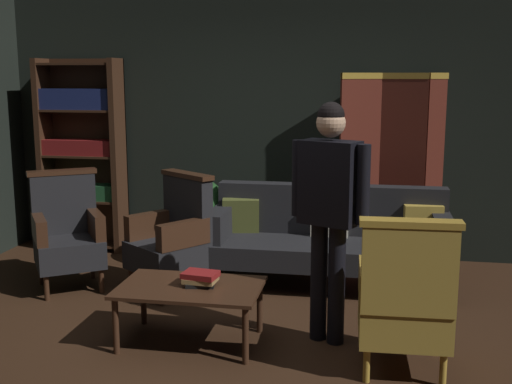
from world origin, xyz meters
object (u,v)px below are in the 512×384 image
at_px(armchair_wing_left, 67,234).
at_px(potted_plant, 198,215).
at_px(velvet_couch, 329,235).
at_px(standing_figure, 329,200).
at_px(folding_screen, 402,165).
at_px(book_tan_leather, 200,280).
at_px(book_black_cloth, 201,284).
at_px(coffee_table, 190,292).
at_px(armchair_gilt_accent, 405,299).
at_px(armchair_wing_right, 173,237).
at_px(book_red_leather, 200,275).
at_px(bookshelf, 82,150).

relative_size(armchair_wing_left, potted_plant, 1.16).
distance_m(velvet_couch, standing_figure, 1.41).
distance_m(folding_screen, velvet_couch, 1.23).
height_order(potted_plant, book_tan_leather, potted_plant).
distance_m(velvet_couch, book_black_cloth, 1.67).
relative_size(coffee_table, armchair_gilt_accent, 0.96).
xyz_separation_m(armchair_wing_right, standing_figure, (1.40, -0.83, 0.54)).
bearing_deg(book_black_cloth, book_tan_leather, 0.00).
bearing_deg(book_red_leather, armchair_gilt_accent, -9.37).
xyz_separation_m(velvet_couch, book_red_leather, (-0.80, -1.47, 0.05)).
bearing_deg(armchair_gilt_accent, standing_figure, 140.78).
xyz_separation_m(potted_plant, book_tan_leather, (0.51, -1.78, -0.05)).
bearing_deg(book_tan_leather, coffee_table, -166.08).
bearing_deg(velvet_couch, book_black_cloth, -118.49).
height_order(velvet_couch, armchair_gilt_accent, armchair_gilt_accent).
bearing_deg(bookshelf, coffee_table, -50.64).
height_order(armchair_wing_left, potted_plant, armchair_wing_left).
bearing_deg(book_black_cloth, potted_plant, 105.92).
bearing_deg(armchair_gilt_accent, book_black_cloth, 170.63).
bearing_deg(coffee_table, standing_figure, 12.23).
relative_size(velvet_couch, book_tan_leather, 9.47).
relative_size(standing_figure, potted_plant, 1.91).
height_order(folding_screen, potted_plant, folding_screen).
height_order(armchair_wing_left, book_black_cloth, armchair_wing_left).
height_order(potted_plant, book_red_leather, potted_plant).
distance_m(bookshelf, coffee_table, 2.97).
bearing_deg(velvet_couch, armchair_gilt_accent, -70.87).
distance_m(bookshelf, armchair_wing_right, 1.92).
relative_size(armchair_wing_left, armchair_wing_right, 1.00).
height_order(folding_screen, book_black_cloth, folding_screen).
relative_size(velvet_couch, armchair_wing_left, 2.04).
height_order(coffee_table, potted_plant, potted_plant).
height_order(book_black_cloth, book_red_leather, book_red_leather).
relative_size(standing_figure, book_black_cloth, 8.66).
distance_m(velvet_couch, armchair_wing_left, 2.34).
height_order(folding_screen, armchair_wing_left, folding_screen).
bearing_deg(armchair_wing_right, velvet_couch, 18.85).
xyz_separation_m(bookshelf, armchair_wing_right, (1.38, -1.19, -0.59)).
bearing_deg(book_red_leather, book_tan_leather, 180.00).
xyz_separation_m(velvet_couch, book_tan_leather, (-0.80, -1.47, 0.01)).
height_order(bookshelf, book_black_cloth, bookshelf).
bearing_deg(bookshelf, armchair_wing_left, -71.47).
bearing_deg(book_black_cloth, armchair_gilt_accent, -9.37).
height_order(velvet_couch, armchair_wing_left, armchair_wing_left).
bearing_deg(folding_screen, coffee_table, -122.77).
xyz_separation_m(armchair_gilt_accent, book_black_cloth, (-1.39, 0.23, -0.06)).
xyz_separation_m(armchair_gilt_accent, armchair_wing_left, (-2.87, 1.20, 0.00)).
bearing_deg(coffee_table, book_black_cloth, 13.92).
distance_m(folding_screen, armchair_wing_left, 3.30).
height_order(armchair_wing_right, standing_figure, standing_figure).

